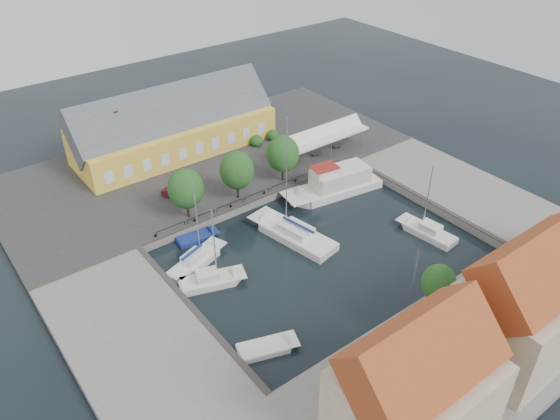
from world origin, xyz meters
The scene contains 19 objects.
ground centered at (0.00, 0.00, 0.00)m, with size 140.00×140.00×0.00m, color black.
north_quay centered at (0.00, 23.00, 0.50)m, with size 56.00×26.00×1.00m, color #2D2D30.
west_quay centered at (-22.00, -2.00, 0.50)m, with size 12.00×24.00×1.00m, color slate.
east_quay centered at (22.00, -2.00, 0.50)m, with size 12.00×24.00×1.00m, color slate.
south_bank centered at (0.00, -21.00, 0.50)m, with size 56.00×14.00×1.00m, color slate.
quay_edge_fittings centered at (0.02, 4.75, 1.06)m, with size 56.00×24.72×0.40m.
warehouse centered at (-2.60, 28.36, 4.43)m, with size 28.56×14.00×9.55m.
tent_canopy centered at (14.00, 14.50, 3.68)m, with size 14.00×4.00×2.83m.
quay_trees centered at (-2.00, 12.00, 4.88)m, with size 18.20×4.20×6.30m.
car_silver centered at (16.32, 32.63, 1.73)m, with size 1.72×4.28×1.46m, color #AAACB1.
car_red centered at (-8.06, 16.62, 1.62)m, with size 1.32×3.79×1.25m, color #5A141E.
center_sailboat centered at (-0.87, 2.25, 0.36)m, with size 5.37×11.71×15.22m.
trawler centered at (9.65, 6.86, 1.02)m, with size 13.96×5.95×5.00m.
east_boat_c centered at (11.81, -6.63, 0.26)m, with size 3.11×7.50×9.51m.
west_boat_a centered at (-12.19, 4.88, 0.27)m, with size 8.07×4.73×10.55m.
west_boat_b centered at (-12.58, 1.21, 0.26)m, with size 7.24×4.45×9.67m.
launch_sw centered at (-13.18, -9.39, 0.09)m, with size 5.89×3.76×0.98m.
launch_nw centered at (-9.85, 8.77, 0.09)m, with size 5.09×2.45×0.88m.
townhouses centered at (1.93, -23.24, 5.82)m, with size 36.30×8.50×12.00m.
Camera 1 is at (-32.53, -36.88, 37.55)m, focal length 35.00 mm.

